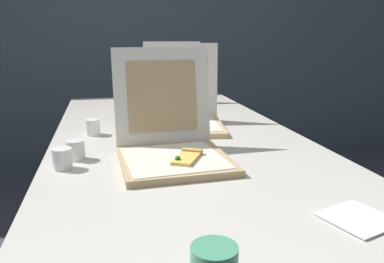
{
  "coord_description": "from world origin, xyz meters",
  "views": [
    {
      "loc": [
        -0.28,
        -0.9,
        1.13
      ],
      "look_at": [
        0.02,
        0.43,
        0.78
      ],
      "focal_mm": 36.22,
      "sensor_mm": 36.0,
      "label": 1
    }
  ],
  "objects_px": {
    "pizza_box_middle": "(183,116)",
    "cup_white_near_center": "(76,150)",
    "cup_white_near_left": "(62,159)",
    "cup_white_mid": "(93,127)",
    "table": "(179,147)",
    "napkin_pile": "(358,219)",
    "pizza_box_front": "(172,145)",
    "pizza_box_back": "(175,97)"
  },
  "relations": [
    {
      "from": "cup_white_near_left",
      "to": "cup_white_mid",
      "type": "distance_m",
      "value": 0.41
    },
    {
      "from": "pizza_box_front",
      "to": "pizza_box_back",
      "type": "bearing_deg",
      "value": 76.99
    },
    {
      "from": "cup_white_mid",
      "to": "napkin_pile",
      "type": "distance_m",
      "value": 1.09
    },
    {
      "from": "cup_white_near_center",
      "to": "pizza_box_middle",
      "type": "bearing_deg",
      "value": 40.28
    },
    {
      "from": "pizza_box_middle",
      "to": "cup_white_near_center",
      "type": "height_order",
      "value": "pizza_box_middle"
    },
    {
      "from": "pizza_box_front",
      "to": "pizza_box_middle",
      "type": "distance_m",
      "value": 0.46
    },
    {
      "from": "cup_white_near_left",
      "to": "napkin_pile",
      "type": "relative_size",
      "value": 0.37
    },
    {
      "from": "cup_white_mid",
      "to": "pizza_box_back",
      "type": "bearing_deg",
      "value": 51.58
    },
    {
      "from": "cup_white_near_center",
      "to": "cup_white_near_left",
      "type": "bearing_deg",
      "value": -111.41
    },
    {
      "from": "pizza_box_front",
      "to": "pizza_box_middle",
      "type": "relative_size",
      "value": 1.04
    },
    {
      "from": "table",
      "to": "cup_white_near_center",
      "type": "height_order",
      "value": "cup_white_near_center"
    },
    {
      "from": "pizza_box_middle",
      "to": "pizza_box_front",
      "type": "bearing_deg",
      "value": -97.6
    },
    {
      "from": "pizza_box_back",
      "to": "napkin_pile",
      "type": "bearing_deg",
      "value": -79.7
    },
    {
      "from": "table",
      "to": "napkin_pile",
      "type": "bearing_deg",
      "value": -72.21
    },
    {
      "from": "cup_white_near_left",
      "to": "table",
      "type": "bearing_deg",
      "value": 35.64
    },
    {
      "from": "pizza_box_middle",
      "to": "cup_white_near_center",
      "type": "xyz_separation_m",
      "value": [
        -0.44,
        -0.37,
        -0.02
      ]
    },
    {
      "from": "table",
      "to": "napkin_pile",
      "type": "xyz_separation_m",
      "value": [
        0.26,
        -0.8,
        0.05
      ]
    },
    {
      "from": "pizza_box_back",
      "to": "cup_white_near_center",
      "type": "height_order",
      "value": "pizza_box_back"
    },
    {
      "from": "table",
      "to": "pizza_box_middle",
      "type": "distance_m",
      "value": 0.19
    },
    {
      "from": "cup_white_near_center",
      "to": "napkin_pile",
      "type": "height_order",
      "value": "cup_white_near_center"
    },
    {
      "from": "table",
      "to": "cup_white_near_left",
      "type": "relative_size",
      "value": 32.87
    },
    {
      "from": "pizza_box_front",
      "to": "cup_white_mid",
      "type": "relative_size",
      "value": 6.34
    },
    {
      "from": "pizza_box_middle",
      "to": "cup_white_near_left",
      "type": "distance_m",
      "value": 0.66
    },
    {
      "from": "cup_white_mid",
      "to": "pizza_box_front",
      "type": "bearing_deg",
      "value": -56.36
    },
    {
      "from": "pizza_box_middle",
      "to": "pizza_box_back",
      "type": "bearing_deg",
      "value": 91.86
    },
    {
      "from": "pizza_box_back",
      "to": "cup_white_near_left",
      "type": "height_order",
      "value": "pizza_box_back"
    },
    {
      "from": "pizza_box_back",
      "to": "pizza_box_middle",
      "type": "bearing_deg",
      "value": -91.84
    },
    {
      "from": "cup_white_near_center",
      "to": "cup_white_mid",
      "type": "distance_m",
      "value": 0.32
    },
    {
      "from": "pizza_box_front",
      "to": "cup_white_near_left",
      "type": "height_order",
      "value": "pizza_box_front"
    },
    {
      "from": "table",
      "to": "pizza_box_back",
      "type": "height_order",
      "value": "pizza_box_back"
    },
    {
      "from": "cup_white_near_center",
      "to": "cup_white_mid",
      "type": "xyz_separation_m",
      "value": [
        0.05,
        0.32,
        0.0
      ]
    },
    {
      "from": "cup_white_near_center",
      "to": "napkin_pile",
      "type": "xyz_separation_m",
      "value": [
        0.64,
        -0.59,
        -0.03
      ]
    },
    {
      "from": "table",
      "to": "pizza_box_front",
      "type": "distance_m",
      "value": 0.32
    },
    {
      "from": "pizza_box_front",
      "to": "cup_white_near_center",
      "type": "xyz_separation_m",
      "value": [
        -0.31,
        0.08,
        -0.02
      ]
    },
    {
      "from": "cup_white_mid",
      "to": "napkin_pile",
      "type": "relative_size",
      "value": 0.37
    },
    {
      "from": "cup_white_near_left",
      "to": "cup_white_near_center",
      "type": "height_order",
      "value": "same"
    },
    {
      "from": "table",
      "to": "cup_white_near_center",
      "type": "relative_size",
      "value": 32.87
    },
    {
      "from": "pizza_box_back",
      "to": "cup_white_mid",
      "type": "xyz_separation_m",
      "value": [
        -0.45,
        -0.56,
        -0.02
      ]
    },
    {
      "from": "cup_white_near_center",
      "to": "cup_white_mid",
      "type": "bearing_deg",
      "value": 81.7
    },
    {
      "from": "cup_white_near_center",
      "to": "cup_white_mid",
      "type": "height_order",
      "value": "same"
    },
    {
      "from": "pizza_box_back",
      "to": "cup_white_near_center",
      "type": "distance_m",
      "value": 1.01
    },
    {
      "from": "pizza_box_middle",
      "to": "pizza_box_back",
      "type": "distance_m",
      "value": 0.51
    }
  ]
}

